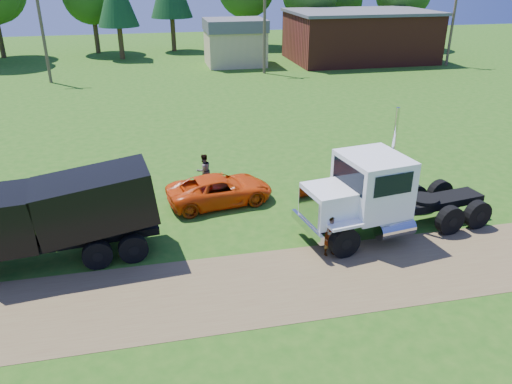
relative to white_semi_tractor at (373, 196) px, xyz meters
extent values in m
plane|color=#225612|center=(-2.68, -2.57, -1.67)|extent=(140.00, 140.00, 0.00)
cube|color=brown|center=(-2.68, -2.57, -1.66)|extent=(120.00, 4.20, 0.01)
cube|color=black|center=(1.22, 0.21, -0.82)|extent=(8.02, 2.19, 0.32)
cylinder|color=black|center=(-1.65, -1.37, -1.08)|extent=(1.21, 0.54, 1.17)
cylinder|color=black|center=(-1.65, -1.37, -1.08)|extent=(0.46, 0.45, 0.41)
cylinder|color=black|center=(-1.99, 0.87, -1.08)|extent=(1.21, 0.54, 1.17)
cylinder|color=black|center=(-1.99, 0.87, -1.08)|extent=(0.46, 0.45, 0.41)
cylinder|color=black|center=(3.07, -0.66, -1.08)|extent=(1.21, 0.54, 1.17)
cylinder|color=black|center=(3.07, -0.66, -1.08)|extent=(0.46, 0.45, 0.41)
cylinder|color=black|center=(2.73, 1.59, -1.08)|extent=(1.21, 0.54, 1.17)
cylinder|color=black|center=(2.73, 1.59, -1.08)|extent=(0.46, 0.45, 0.41)
cylinder|color=black|center=(4.43, -0.45, -1.08)|extent=(1.21, 0.54, 1.17)
cylinder|color=black|center=(4.43, -0.45, -1.08)|extent=(0.46, 0.45, 0.41)
cylinder|color=black|center=(4.09, 1.80, -1.08)|extent=(1.21, 0.54, 1.17)
cylinder|color=black|center=(4.09, 1.80, -1.08)|extent=(0.46, 0.45, 0.41)
cube|color=white|center=(-1.77, -0.24, -0.02)|extent=(2.16, 2.07, 1.27)
cube|color=silver|center=(-2.71, -0.38, -0.08)|extent=(0.32, 1.59, 1.06)
cube|color=silver|center=(-2.77, -0.39, -0.82)|extent=(0.52, 2.44, 0.32)
cube|color=white|center=(-0.09, 0.01, 0.51)|extent=(2.58, 2.85, 2.23)
cube|color=black|center=(-1.17, -0.15, 0.99)|extent=(0.37, 2.11, 0.90)
cube|color=black|center=(0.10, -1.26, 0.99)|extent=(1.58, 0.28, 0.80)
cube|color=black|center=(-0.28, 1.28, 0.99)|extent=(1.58, 0.28, 0.80)
cube|color=white|center=(-1.65, -1.37, -0.39)|extent=(1.33, 0.66, 0.11)
cube|color=white|center=(-1.99, 0.87, -0.39)|extent=(1.33, 0.66, 0.11)
cylinder|color=silver|center=(0.46, -1.14, -0.92)|extent=(1.56, 0.85, 0.64)
cylinder|color=silver|center=(1.03, 0.77, 0.77)|extent=(0.17, 0.17, 4.88)
cylinder|color=black|center=(2.48, 0.40, -0.57)|extent=(1.33, 1.33, 0.13)
cube|color=black|center=(-12.04, 0.56, -0.90)|extent=(7.70, 1.88, 0.29)
cylinder|color=black|center=(-10.40, -0.25, -1.14)|extent=(1.08, 0.46, 1.05)
cylinder|color=black|center=(-10.40, -0.25, -1.14)|extent=(0.41, 0.40, 0.37)
cylinder|color=black|center=(-10.64, 1.74, -1.14)|extent=(1.08, 0.46, 1.05)
cylinder|color=black|center=(-10.64, 1.74, -1.14)|extent=(0.41, 0.40, 0.37)
cylinder|color=black|center=(-9.17, -0.09, -1.14)|extent=(1.08, 0.46, 1.05)
cylinder|color=black|center=(-9.17, -0.09, -1.14)|extent=(0.41, 0.40, 0.37)
cylinder|color=black|center=(-9.41, 1.90, -1.14)|extent=(1.08, 0.46, 1.05)
cylinder|color=black|center=(-9.41, 1.90, -1.14)|extent=(0.41, 0.40, 0.37)
cube|color=black|center=(-13.27, 0.41, 0.24)|extent=(2.18, 2.51, 1.91)
cube|color=black|center=(-10.33, 0.77, 0.48)|extent=(4.44, 2.79, 2.32)
imported|color=#DD410A|center=(-5.40, 4.06, -1.01)|extent=(4.98, 2.89, 1.31)
imported|color=#999999|center=(-2.12, -1.18, -0.87)|extent=(0.65, 0.49, 1.59)
imported|color=#999999|center=(-5.86, 6.15, -0.86)|extent=(0.95, 0.86, 1.60)
cube|color=maroon|center=(15.32, 37.43, 0.83)|extent=(15.00, 10.00, 5.00)
cube|color=#56565B|center=(15.32, 37.43, 3.48)|extent=(15.40, 10.40, 0.30)
cube|color=tan|center=(1.32, 37.43, 0.13)|extent=(6.00, 5.00, 3.60)
cube|color=#56565B|center=(1.32, 37.43, 2.43)|extent=(6.20, 5.40, 1.20)
cylinder|color=brown|center=(-16.68, 32.43, 2.83)|extent=(0.28, 0.28, 9.00)
cylinder|color=brown|center=(3.32, 32.43, 2.83)|extent=(0.28, 0.28, 9.00)
cylinder|color=brown|center=(23.32, 32.43, 2.83)|extent=(0.28, 0.28, 9.00)
cylinder|color=#322514|center=(-24.04, 47.79, 0.34)|extent=(0.56, 0.56, 4.01)
cylinder|color=#322514|center=(-13.58, 49.05, 0.12)|extent=(0.56, 0.56, 3.57)
cylinder|color=#322514|center=(-4.42, 48.55, 0.34)|extent=(0.56, 0.56, 4.01)
cylinder|color=#322514|center=(5.14, 50.43, 0.25)|extent=(0.56, 0.56, 3.83)
cylinder|color=#322514|center=(12.16, 45.95, 0.13)|extent=(0.56, 0.56, 3.60)
cylinder|color=#322514|center=(23.97, 44.95, 0.18)|extent=(0.56, 0.56, 3.69)
cylinder|color=#322514|center=(-10.59, 44.00, 0.13)|extent=(0.56, 0.56, 3.58)
cylinder|color=#322514|center=(18.55, 51.49, -0.22)|extent=(0.56, 0.56, 2.89)
sphere|color=#1C4812|center=(18.55, 51.49, 3.70)|extent=(5.45, 5.45, 5.45)
camera|label=1|loc=(-8.17, -16.07, 8.11)|focal=35.00mm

